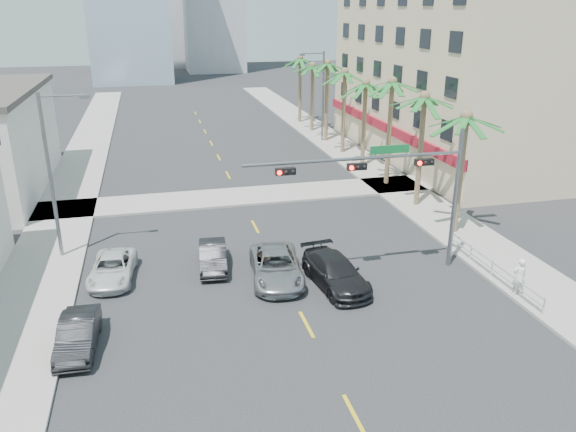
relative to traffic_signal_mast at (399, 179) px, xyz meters
The scene contains 23 objects.
ground 11.06m from the traffic_signal_mast, 126.03° to the right, with size 260.00×260.00×0.00m, color #262628.
sidewalk_right 14.44m from the traffic_signal_mast, 62.71° to the left, with size 4.00×120.00×0.15m, color gray.
sidewalk_left 22.05m from the traffic_signal_mast, 145.89° to the left, with size 4.00×120.00×0.15m, color gray.
sidewalk_cross 15.99m from the traffic_signal_mast, 112.38° to the left, with size 80.00×4.00×0.15m, color gray.
building_right 27.47m from the traffic_signal_mast, 53.68° to the left, with size 15.25×28.00×15.00m.
traffic_signal_mast is the anchor object (origin of this frame).
palm_tree_0 7.37m from the traffic_signal_mast, 34.84° to the left, with size 4.80×4.80×7.80m.
palm_tree_1 11.18m from the traffic_signal_mast, 57.84° to the left, with size 4.80×4.80×8.16m.
palm_tree_2 15.81m from the traffic_signal_mast, 68.07° to the left, with size 4.80×4.80×8.52m.
palm_tree_3 20.59m from the traffic_signal_mast, 73.51° to the left, with size 4.80×4.80×7.80m.
palm_tree_4 25.63m from the traffic_signal_mast, 76.83° to the left, with size 4.80×4.80×8.16m.
palm_tree_5 30.72m from the traffic_signal_mast, 79.05° to the left, with size 4.80×4.80×8.52m.
palm_tree_6 35.78m from the traffic_signal_mast, 80.63° to the left, with size 4.80×4.80×7.80m.
palm_tree_7 40.93m from the traffic_signal_mast, 81.82° to the left, with size 4.80×4.80×8.16m.
streetlight_left 17.84m from the traffic_signal_mast, 160.18° to the left, with size 2.55×0.25×9.00m.
streetlight_right 30.50m from the traffic_signal_mast, 80.16° to the left, with size 2.55×0.25×9.00m.
guardrail 6.59m from the traffic_signal_mast, 23.39° to the right, with size 0.08×8.08×1.00m.
car_parked_mid 16.20m from the traffic_signal_mast, 166.89° to the right, with size 1.39×4.00×1.32m, color black.
car_parked_far 15.03m from the traffic_signal_mast, 169.74° to the left, with size 2.04×4.43×1.23m, color silver.
car_lane_left 10.42m from the traffic_signal_mast, 163.25° to the left, with size 1.39×3.99×1.32m, color black.
car_lane_center 7.52m from the traffic_signal_mast, behind, with size 2.43×5.27×1.47m, color #A2A3A7.
car_lane_right 5.57m from the traffic_signal_mast, 167.23° to the right, with size 2.06×5.06×1.47m, color black.
pedestrian 7.25m from the traffic_signal_mast, 41.13° to the right, with size 0.68×0.44×1.86m, color white.
Camera 1 is at (-5.88, -16.42, 12.91)m, focal length 35.00 mm.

